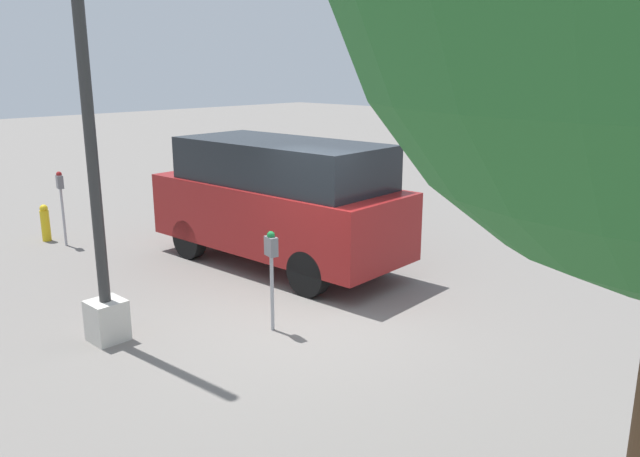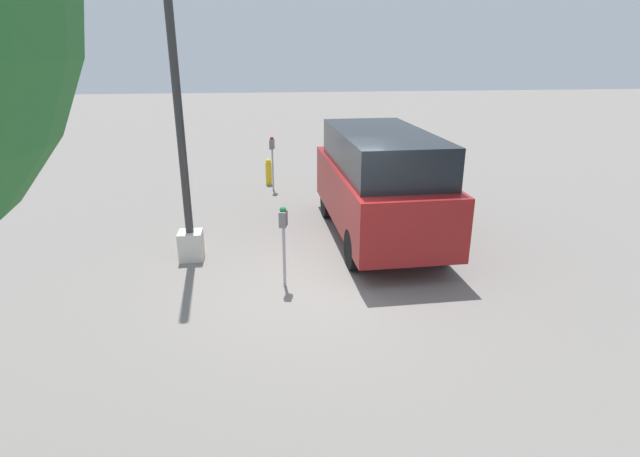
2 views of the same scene
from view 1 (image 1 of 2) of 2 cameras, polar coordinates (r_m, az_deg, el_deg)
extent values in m
plane|color=slate|center=(9.13, -1.65, -7.98)|extent=(80.00, 80.00, 0.00)
cylinder|color=#9E9EA3|center=(8.50, -4.40, -5.93)|extent=(0.05, 0.05, 1.07)
cube|color=slate|center=(8.29, -4.49, -1.64)|extent=(0.22, 0.16, 0.26)
sphere|color=#14662D|center=(8.25, -4.51, -0.62)|extent=(0.11, 0.11, 0.11)
cylinder|color=#9E9EA3|center=(13.48, -22.40, 0.96)|extent=(0.05, 0.05, 1.17)
cube|color=slate|center=(13.35, -22.70, 3.96)|extent=(0.22, 0.16, 0.26)
sphere|color=maroon|center=(13.32, -22.76, 4.60)|extent=(0.11, 0.11, 0.11)
cube|color=beige|center=(8.73, -18.89, -7.96)|extent=(0.44, 0.44, 0.55)
cylinder|color=#2D2D2D|center=(8.11, -20.72, 12.89)|extent=(0.15, 0.15, 5.69)
cube|color=maroon|center=(11.21, -3.95, 1.33)|extent=(4.94, 2.02, 1.14)
cube|color=black|center=(10.94, -3.58, 6.05)|extent=(3.96, 1.84, 0.75)
cube|color=orange|center=(12.73, -13.50, 0.61)|extent=(0.08, 0.12, 0.20)
cylinder|color=black|center=(11.95, -11.86, -0.94)|extent=(0.75, 0.25, 0.75)
cylinder|color=black|center=(12.96, -6.01, 0.51)|extent=(0.75, 0.25, 0.75)
cylinder|color=black|center=(9.77, -1.08, -4.11)|extent=(0.75, 0.25, 0.75)
cylinder|color=black|center=(10.99, 4.77, -2.02)|extent=(0.75, 0.25, 0.75)
cylinder|color=gold|center=(14.07, -23.80, 0.24)|extent=(0.18, 0.18, 0.64)
sphere|color=gold|center=(13.99, -23.95, 1.69)|extent=(0.16, 0.16, 0.16)
camera|label=2|loc=(5.35, 63.80, 9.67)|focal=28.00mm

